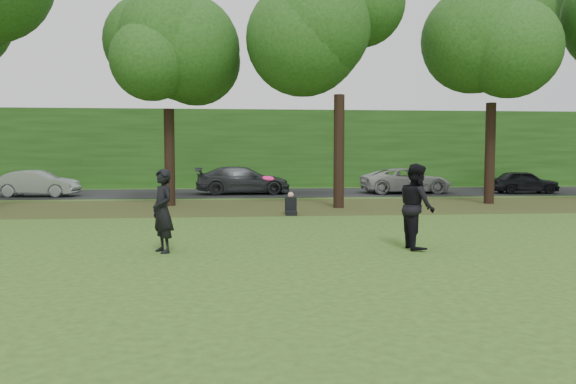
% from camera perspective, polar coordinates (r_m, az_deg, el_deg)
% --- Properties ---
extents(ground, '(120.00, 120.00, 0.00)m').
position_cam_1_polar(ground, '(10.60, -3.83, -8.45)').
color(ground, '#334D18').
rests_on(ground, ground).
extents(leaf_litter, '(60.00, 7.00, 0.01)m').
position_cam_1_polar(leaf_litter, '(23.46, -4.81, -1.53)').
color(leaf_litter, '#413117').
rests_on(leaf_litter, ground).
extents(street, '(70.00, 7.00, 0.02)m').
position_cam_1_polar(street, '(31.43, -5.01, -0.09)').
color(street, black).
rests_on(street, ground).
extents(far_hedge, '(70.00, 3.00, 5.00)m').
position_cam_1_polar(far_hedge, '(37.35, -5.13, 4.40)').
color(far_hedge, '#1D4313').
rests_on(far_hedge, ground).
extents(player_left, '(0.75, 0.83, 1.91)m').
position_cam_1_polar(player_left, '(13.10, -12.62, -1.90)').
color(player_left, black).
rests_on(player_left, ground).
extents(player_right, '(0.78, 1.00, 2.03)m').
position_cam_1_polar(player_right, '(13.64, 12.94, -1.41)').
color(player_right, black).
rests_on(player_right, ground).
extents(parked_cars, '(36.52, 3.02, 1.48)m').
position_cam_1_polar(parked_cars, '(30.32, -3.74, 1.09)').
color(parked_cars, black).
rests_on(parked_cars, street).
extents(frisbee, '(0.35, 0.34, 0.13)m').
position_cam_1_polar(frisbee, '(13.30, -2.03, 1.41)').
color(frisbee, '#FF1577').
rests_on(frisbee, ground).
extents(seated_person, '(0.44, 0.75, 0.83)m').
position_cam_1_polar(seated_person, '(20.56, 0.29, -1.45)').
color(seated_person, black).
rests_on(seated_person, ground).
extents(tree_line, '(55.30, 7.90, 12.31)m').
position_cam_1_polar(tree_line, '(23.93, -5.78, 17.48)').
color(tree_line, black).
rests_on(tree_line, ground).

